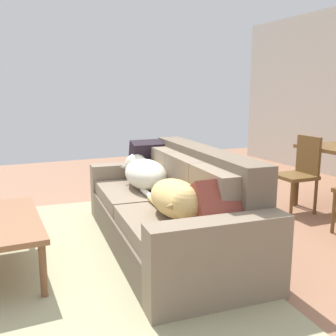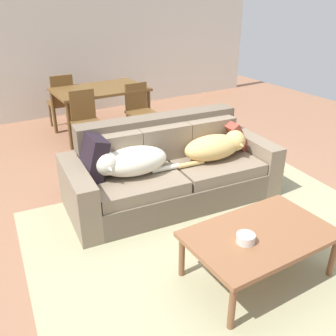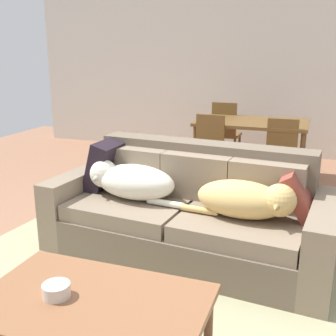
{
  "view_description": "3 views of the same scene",
  "coord_description": "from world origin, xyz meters",
  "px_view_note": "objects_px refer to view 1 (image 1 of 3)",
  "views": [
    {
      "loc": [
        2.88,
        -1.19,
        1.38
      ],
      "look_at": [
        -0.32,
        0.3,
        0.68
      ],
      "focal_mm": 41.43,
      "sensor_mm": 36.0,
      "label": 1
    },
    {
      "loc": [
        -2.07,
        -2.95,
        2.16
      ],
      "look_at": [
        -0.3,
        0.0,
        0.51
      ],
      "focal_mm": 40.05,
      "sensor_mm": 36.0,
      "label": 2
    },
    {
      "loc": [
        0.78,
        -2.83,
        1.63
      ],
      "look_at": [
        -0.33,
        0.28,
        0.7
      ],
      "focal_mm": 44.49,
      "sensor_mm": 36.0,
      "label": 3
    }
  ],
  "objects_px": {
    "throw_pillow_by_right_arm": "(223,206)",
    "dining_chair_near_left": "(300,170)",
    "throw_pillow_by_left_arm": "(150,161)",
    "dog_on_right_cushion": "(177,199)",
    "couch": "(172,211)",
    "dog_on_left_cushion": "(144,173)"
  },
  "relations": [
    {
      "from": "dog_on_right_cushion",
      "to": "dining_chair_near_left",
      "type": "height_order",
      "value": "dining_chair_near_left"
    },
    {
      "from": "dog_on_left_cushion",
      "to": "throw_pillow_by_right_arm",
      "type": "xyz_separation_m",
      "value": [
        1.35,
        0.05,
        0.02
      ]
    },
    {
      "from": "dog_on_left_cushion",
      "to": "throw_pillow_by_left_arm",
      "type": "xyz_separation_m",
      "value": [
        -0.33,
        0.2,
        0.05
      ]
    },
    {
      "from": "dining_chair_near_left",
      "to": "couch",
      "type": "bearing_deg",
      "value": -77.59
    },
    {
      "from": "throw_pillow_by_left_arm",
      "to": "throw_pillow_by_right_arm",
      "type": "xyz_separation_m",
      "value": [
        1.68,
        -0.16,
        -0.03
      ]
    },
    {
      "from": "throw_pillow_by_right_arm",
      "to": "dining_chair_near_left",
      "type": "bearing_deg",
      "value": 122.75
    },
    {
      "from": "dog_on_right_cushion",
      "to": "throw_pillow_by_right_arm",
      "type": "distance_m",
      "value": 0.4
    },
    {
      "from": "dog_on_right_cushion",
      "to": "dining_chair_near_left",
      "type": "bearing_deg",
      "value": 117.46
    },
    {
      "from": "dog_on_left_cushion",
      "to": "throw_pillow_by_left_arm",
      "type": "distance_m",
      "value": 0.39
    },
    {
      "from": "throw_pillow_by_left_arm",
      "to": "dining_chair_near_left",
      "type": "distance_m",
      "value": 1.74
    },
    {
      "from": "couch",
      "to": "dog_on_right_cushion",
      "type": "xyz_separation_m",
      "value": [
        0.49,
        -0.19,
        0.26
      ]
    },
    {
      "from": "couch",
      "to": "throw_pillow_by_left_arm",
      "type": "relative_size",
      "value": 5.34
    },
    {
      "from": "dining_chair_near_left",
      "to": "dog_on_left_cushion",
      "type": "bearing_deg",
      "value": -93.54
    },
    {
      "from": "throw_pillow_by_right_arm",
      "to": "dog_on_left_cushion",
      "type": "bearing_deg",
      "value": -178.07
    },
    {
      "from": "throw_pillow_by_left_arm",
      "to": "dog_on_left_cushion",
      "type": "bearing_deg",
      "value": -31.48
    },
    {
      "from": "throw_pillow_by_right_arm",
      "to": "dog_on_right_cushion",
      "type": "bearing_deg",
      "value": -154.89
    },
    {
      "from": "throw_pillow_by_left_arm",
      "to": "throw_pillow_by_right_arm",
      "type": "relative_size",
      "value": 1.2
    },
    {
      "from": "throw_pillow_by_left_arm",
      "to": "dog_on_right_cushion",
      "type": "bearing_deg",
      "value": -13.71
    },
    {
      "from": "couch",
      "to": "dog_on_left_cushion",
      "type": "bearing_deg",
      "value": -166.76
    },
    {
      "from": "dining_chair_near_left",
      "to": "throw_pillow_by_right_arm",
      "type": "bearing_deg",
      "value": -54.96
    },
    {
      "from": "throw_pillow_by_right_arm",
      "to": "dining_chair_near_left",
      "type": "height_order",
      "value": "dining_chair_near_left"
    },
    {
      "from": "dog_on_right_cushion",
      "to": "dining_chair_near_left",
      "type": "relative_size",
      "value": 0.97
    }
  ]
}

